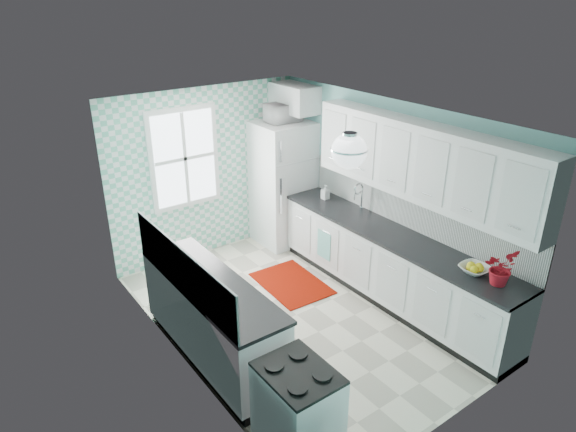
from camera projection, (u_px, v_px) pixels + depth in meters
floor at (297, 315)px, 6.41m from camera, size 3.00×4.40×0.02m
ceiling at (298, 116)px, 5.37m from camera, size 3.00×4.40×0.02m
wall_back at (206, 173)px, 7.52m from camera, size 3.00×0.02×2.50m
wall_front at (458, 315)px, 4.26m from camera, size 3.00×0.02×2.50m
wall_left at (176, 262)px, 5.08m from camera, size 0.02×4.40×2.50m
wall_right at (389, 195)px, 6.70m from camera, size 0.02×4.40×2.50m
accent_wall at (207, 173)px, 7.50m from camera, size 3.00×0.01×2.50m
window at (184, 158)px, 7.17m from camera, size 1.04×0.05×1.44m
backsplash_right at (411, 209)px, 6.42m from camera, size 0.02×3.60×0.51m
backsplash_left at (182, 270)px, 5.06m from camera, size 0.02×2.15×0.51m
upper_cabinets_right at (421, 162)px, 5.90m from camera, size 0.33×3.20×0.90m
upper_cabinet_fridge at (293, 98)px, 7.53m from camera, size 0.40×0.74×0.40m
ceiling_light at (349, 151)px, 4.86m from camera, size 0.34×0.34×0.35m
base_cabinets_right at (390, 268)px, 6.57m from camera, size 0.60×3.60×0.90m
countertop_right at (392, 235)px, 6.37m from camera, size 0.63×3.60×0.04m
base_cabinets_left at (212, 322)px, 5.52m from camera, size 0.60×2.15×0.90m
countertop_left at (211, 284)px, 5.33m from camera, size 0.63×2.15×0.04m
fridge at (283, 183)px, 7.95m from camera, size 0.84×0.83×1.92m
stove at (298, 409)px, 4.41m from camera, size 0.55×0.69×0.82m
sink at (351, 214)px, 6.94m from camera, size 0.51×0.43×0.53m
rug at (292, 283)px, 7.06m from camera, size 0.81×1.12×0.02m
dish_towel at (324, 245)px, 7.09m from camera, size 0.03×0.27×0.40m
fruit_bowl at (475, 269)px, 5.49m from camera, size 0.31×0.31×0.08m
potted_plant at (500, 268)px, 5.23m from camera, size 0.40×0.37×0.37m
soap_bottle at (325, 192)px, 7.37m from camera, size 0.10×0.10×0.21m
microwave at (283, 113)px, 7.50m from camera, size 0.51×0.35×0.27m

